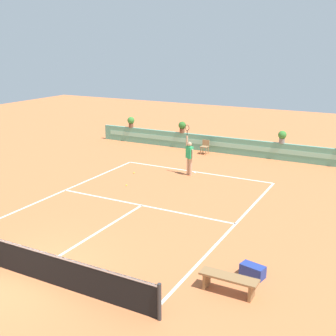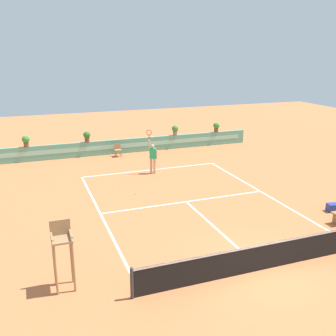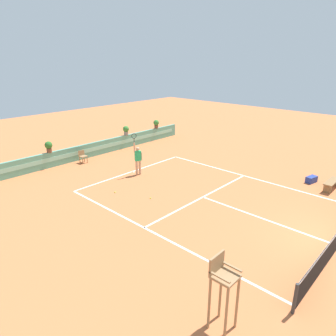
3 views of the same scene
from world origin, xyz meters
name	(u,v)px [view 2 (image 2 of 3)]	position (x,y,z in m)	size (l,w,h in m)	color
ground_plane	(190,205)	(0.00, 6.00, 0.00)	(60.00, 60.00, 0.00)	#C66B3D
court_lines	(184,199)	(0.00, 6.72, 0.00)	(8.32, 11.94, 0.01)	white
net	(263,256)	(0.00, 0.00, 0.51)	(8.92, 0.10, 1.00)	#333333
back_wall_barrier	(131,146)	(0.00, 16.39, 0.50)	(18.00, 0.21, 1.00)	#599E84
umpire_chair	(62,247)	(-6.16, 1.26, 1.34)	(0.60, 0.60, 2.14)	#99754C
ball_kid_chair	(118,150)	(-1.12, 15.66, 0.48)	(0.44, 0.44, 0.85)	#99754C
gear_bag	(335,207)	(5.80, 3.04, 0.18)	(0.70, 0.36, 0.36)	navy
tennis_player	(153,156)	(-0.08, 11.22, 1.05)	(0.58, 0.35, 2.58)	tan
tennis_ball_near_baseline	(136,193)	(-1.96, 8.24, 0.03)	(0.07, 0.07, 0.07)	#CCE033
tennis_ball_mid_court	(113,184)	(-2.73, 10.13, 0.03)	(0.07, 0.07, 0.07)	#CCE033
potted_plant_far_left	(26,140)	(-6.90, 16.39, 1.41)	(0.48, 0.48, 0.72)	brown
potted_plant_left	(87,136)	(-3.03, 16.39, 1.41)	(0.48, 0.48, 0.72)	brown
potted_plant_right	(175,130)	(3.33, 16.39, 1.41)	(0.48, 0.48, 0.72)	gray
potted_plant_far_right	(216,127)	(6.67, 16.39, 1.41)	(0.48, 0.48, 0.72)	brown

